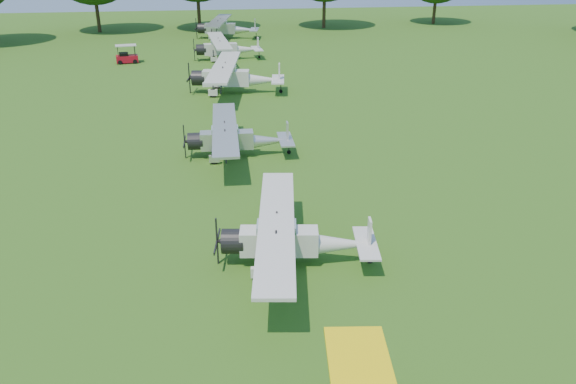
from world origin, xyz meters
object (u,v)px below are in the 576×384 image
(aircraft_4, at_px, (235,137))
(aircraft_6, at_px, (226,47))
(aircraft_3, at_px, (291,237))
(aircraft_5, at_px, (233,75))
(golf_cart, at_px, (126,57))
(aircraft_7, at_px, (225,27))

(aircraft_4, height_order, aircraft_6, aircraft_6)
(aircraft_3, height_order, aircraft_5, aircraft_5)
(golf_cart, bearing_deg, aircraft_6, -6.26)
(aircraft_6, xyz_separation_m, golf_cart, (-9.39, -0.39, -0.65))
(aircraft_7, bearing_deg, golf_cart, -116.74)
(aircraft_4, bearing_deg, golf_cart, 109.69)
(aircraft_3, bearing_deg, golf_cart, 112.85)
(aircraft_3, relative_size, aircraft_7, 0.77)
(aircraft_4, xyz_separation_m, aircraft_6, (0.65, 27.15, 0.15))
(aircraft_3, distance_m, aircraft_4, 11.42)
(aircraft_6, bearing_deg, aircraft_3, -92.91)
(aircraft_5, bearing_deg, aircraft_6, 98.20)
(aircraft_6, height_order, golf_cart, aircraft_6)
(aircraft_4, bearing_deg, aircraft_3, -81.77)
(aircraft_4, distance_m, aircraft_6, 27.16)
(aircraft_6, distance_m, golf_cart, 9.42)
(aircraft_3, distance_m, aircraft_5, 25.17)
(aircraft_5, relative_size, aircraft_7, 0.98)
(aircraft_4, relative_size, aircraft_6, 0.88)
(aircraft_3, xyz_separation_m, aircraft_7, (-0.18, 51.49, 0.31))
(aircraft_6, distance_m, aircraft_7, 13.01)
(aircraft_4, bearing_deg, aircraft_7, 89.97)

